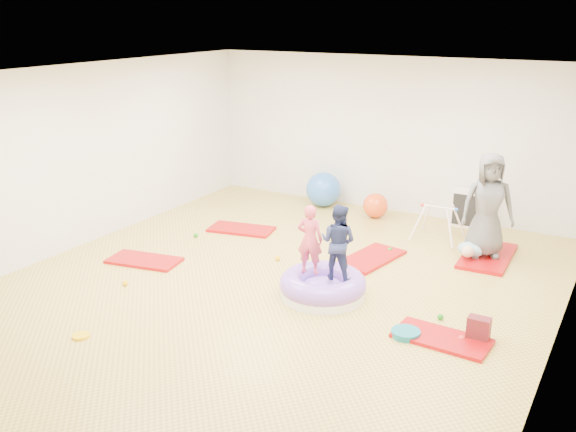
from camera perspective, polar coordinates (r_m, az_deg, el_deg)
The scene contains 19 objects.
room at distance 8.27m, azimuth -1.03°, elevation 2.75°, with size 7.01×8.01×2.81m.
gym_mat_front_left at distance 9.74m, azimuth -12.66°, elevation -3.87°, with size 1.06×0.53×0.04m, color #9E0702.
gym_mat_mid_left at distance 10.86m, azimuth -4.17°, elevation -1.18°, with size 1.07×0.54×0.04m, color #9E0702.
gym_mat_center_back at distance 9.66m, azimuth 7.37°, elevation -3.73°, with size 1.14×0.57×0.05m, color #9E0702.
gym_mat_right at distance 7.56m, azimuth 13.50°, elevation -10.54°, with size 1.06×0.53×0.04m, color #9E0702.
gym_mat_rear_right at distance 10.11m, azimuth 17.30°, elevation -3.42°, with size 1.33×0.67×0.06m, color #9E0702.
inflatable_cushion at distance 8.36m, azimuth 3.11°, elevation -6.28°, with size 1.13×1.13×0.36m.
child_pink at distance 8.24m, azimuth 1.96°, elevation -1.76°, with size 0.34×0.22×0.93m, color #DA4356.
child_navy at distance 8.08m, azimuth 4.49°, elevation -1.98°, with size 0.48×0.37×0.98m, color navy.
adult_caregiver at distance 9.82m, azimuth 17.35°, elevation 0.92°, with size 0.76×0.49×1.55m, color #545455.
infant at distance 9.87m, azimuth 15.89°, elevation -2.91°, with size 0.39×0.39×0.23m.
ball_pit_balls at distance 8.94m, azimuth 1.60°, elevation -5.31°, with size 4.80×3.04×0.08m.
exercise_ball_blue at distance 12.12m, azimuth 3.16°, elevation 2.37°, with size 0.65×0.65×0.65m, color blue.
exercise_ball_orange at distance 11.57m, azimuth 7.77°, elevation 0.93°, with size 0.44×0.44×0.44m, color #F14B19.
infant_play_gym at distance 10.56m, azimuth 13.21°, elevation -0.13°, with size 0.74×0.71×0.57m.
cube_shelf at distance 11.40m, azimuth 15.93°, elevation 0.64°, with size 0.63×0.31×0.63m.
balance_disc at distance 7.55m, azimuth 10.41°, elevation -10.22°, with size 0.33×0.33×0.07m, color #10687D.
backpack at distance 7.60m, azimuth 16.58°, elevation -9.63°, with size 0.25×0.15×0.29m, color maroon.
yellow_toy at distance 7.79m, azimuth -17.93°, elevation -10.10°, with size 0.20×0.20×0.03m, color #FFBC00.
Camera 1 is at (4.09, -6.85, 3.55)m, focal length 40.00 mm.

